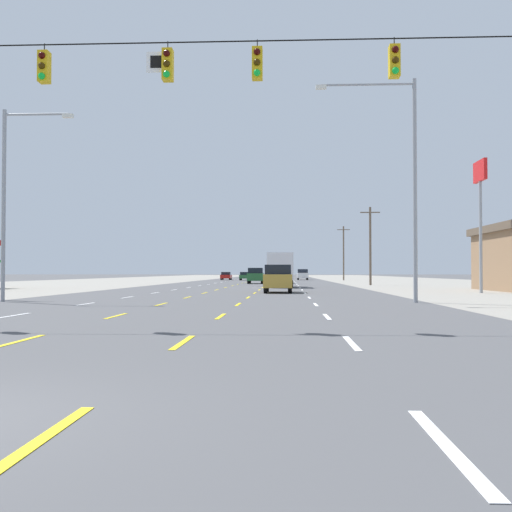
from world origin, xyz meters
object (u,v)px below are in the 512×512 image
object	(u,v)px
suv_center_turn_mid	(256,275)
streetlight_right_row_0	(405,172)
box_truck_inner_right_near	(280,268)
pole_sign_right_row_1	(480,191)
sedan_inner_right_midfar	(283,278)
streetlight_left_row_0	(10,191)
suv_inner_right_nearest	(278,278)
hatchback_inner_right_far	(281,277)
sedan_inner_left_farther	(245,276)
suv_far_right_distant_a	(303,274)
sedan_far_left_farthest	(226,276)

from	to	relation	value
suv_center_turn_mid	streetlight_right_row_0	xyz separation A→B (m)	(9.50, -47.43, 5.28)
box_truck_inner_right_near	pole_sign_right_row_1	distance (m)	21.31
sedan_inner_right_midfar	streetlight_left_row_0	size ratio (longest dim) A/B	0.47
suv_inner_right_nearest	sedan_inner_right_midfar	size ratio (longest dim) A/B	1.09
pole_sign_right_row_1	streetlight_left_row_0	size ratio (longest dim) A/B	0.97
sedan_inner_right_midfar	hatchback_inner_right_far	size ratio (longest dim) A/B	1.15
sedan_inner_left_farther	pole_sign_right_row_1	world-z (taller)	pole_sign_right_row_1
streetlight_right_row_0	pole_sign_right_row_1	bearing A→B (deg)	60.27
hatchback_inner_right_far	suv_far_right_distant_a	size ratio (longest dim) A/B	0.80
box_truck_inner_right_near	hatchback_inner_right_far	distance (m)	30.63
box_truck_inner_right_near	streetlight_left_row_0	distance (m)	31.97
sedan_inner_right_midfar	suv_far_right_distant_a	bearing A→B (deg)	84.30
sedan_inner_left_farther	streetlight_left_row_0	world-z (taller)	streetlight_left_row_0
sedan_inner_right_midfar	pole_sign_right_row_1	world-z (taller)	pole_sign_right_row_1
hatchback_inner_right_far	streetlight_left_row_0	bearing A→B (deg)	-102.43
sedan_inner_right_midfar	pole_sign_right_row_1	bearing A→B (deg)	-68.26
sedan_far_left_farthest	streetlight_left_row_0	bearing A→B (deg)	-91.97
hatchback_inner_right_far	sedan_inner_left_farther	world-z (taller)	hatchback_inner_right_far
box_truck_inner_right_near	sedan_far_left_farthest	bearing A→B (deg)	100.95
box_truck_inner_right_near	hatchback_inner_right_far	bearing A→B (deg)	90.20
suv_inner_right_nearest	streetlight_right_row_0	distance (m)	16.24
sedan_inner_right_midfar	sedan_inner_left_farther	distance (m)	31.18
suv_inner_right_nearest	streetlight_left_row_0	size ratio (longest dim) A/B	0.51
suv_far_right_distant_a	pole_sign_right_row_1	distance (m)	70.97
box_truck_inner_right_near	suv_inner_right_nearest	bearing A→B (deg)	-90.17
sedan_inner_left_farther	box_truck_inner_right_near	bearing A→B (deg)	-82.44
streetlight_left_row_0	sedan_far_left_farthest	bearing A→B (deg)	88.03
streetlight_right_row_0	sedan_far_left_farthest	bearing A→B (deg)	101.39
box_truck_inner_right_near	pole_sign_right_row_1	size ratio (longest dim) A/B	0.77
suv_inner_right_nearest	box_truck_inner_right_near	size ratio (longest dim) A/B	0.68
sedan_far_left_farthest	pole_sign_right_row_1	bearing A→B (deg)	-70.31
sedan_inner_right_midfar	sedan_inner_left_farther	bearing A→B (deg)	102.76
suv_center_turn_mid	sedan_inner_left_farther	size ratio (longest dim) A/B	1.09
suv_center_turn_mid	sedan_far_left_farthest	bearing A→B (deg)	101.48
box_truck_inner_right_near	streetlight_left_row_0	size ratio (longest dim) A/B	0.75
sedan_inner_right_midfar	hatchback_inner_right_far	xyz separation A→B (m)	(-0.28, 10.46, 0.03)
sedan_inner_left_farther	streetlight_right_row_0	world-z (taller)	streetlight_right_row_0
suv_inner_right_nearest	sedan_inner_right_midfar	distance (m)	35.01
suv_center_turn_mid	streetlight_left_row_0	size ratio (longest dim) A/B	0.51
sedan_inner_right_midfar	streetlight_left_row_0	xyz separation A→B (m)	(-13.40, -49.02, 4.74)
hatchback_inner_right_far	suv_far_right_distant_a	xyz separation A→B (m)	(3.75, 24.32, 0.24)
pole_sign_right_row_1	suv_center_turn_mid	bearing A→B (deg)	117.47
hatchback_inner_right_far	pole_sign_right_row_1	distance (m)	48.20
box_truck_inner_right_near	pole_sign_right_row_1	world-z (taller)	pole_sign_right_row_1
pole_sign_right_row_1	streetlight_left_row_0	bearing A→B (deg)	-153.12
hatchback_inner_right_far	sedan_far_left_farthest	xyz separation A→B (m)	(-10.27, 23.04, -0.03)
sedan_inner_right_midfar	streetlight_right_row_0	world-z (taller)	streetlight_right_row_0
box_truck_inner_right_near	sedan_inner_left_farther	world-z (taller)	box_truck_inner_right_near
suv_inner_right_nearest	box_truck_inner_right_near	xyz separation A→B (m)	(0.05, 14.87, 0.81)
suv_center_turn_mid	pole_sign_right_row_1	xyz separation A→B (m)	(17.43, -33.54, 6.13)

